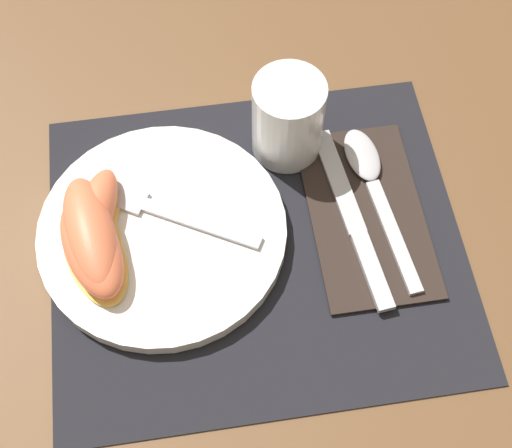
% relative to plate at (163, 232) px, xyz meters
% --- Properties ---
extents(ground_plane, '(3.00, 3.00, 0.00)m').
position_rel_plate_xyz_m(ground_plane, '(0.09, -0.02, -0.01)').
color(ground_plane, brown).
extents(placemat, '(0.41, 0.35, 0.00)m').
position_rel_plate_xyz_m(placemat, '(0.09, -0.02, -0.01)').
color(placemat, black).
rests_on(placemat, ground_plane).
extents(plate, '(0.24, 0.24, 0.02)m').
position_rel_plate_xyz_m(plate, '(0.00, 0.00, 0.00)').
color(plate, white).
rests_on(plate, placemat).
extents(juice_glass, '(0.07, 0.07, 0.09)m').
position_rel_plate_xyz_m(juice_glass, '(0.14, 0.09, 0.03)').
color(juice_glass, silver).
rests_on(juice_glass, placemat).
extents(napkin, '(0.11, 0.20, 0.00)m').
position_rel_plate_xyz_m(napkin, '(0.21, -0.01, -0.01)').
color(napkin, '#2D231E').
rests_on(napkin, placemat).
extents(knife, '(0.04, 0.21, 0.01)m').
position_rel_plate_xyz_m(knife, '(0.19, -0.01, -0.00)').
color(knife, '#BCBCC1').
rests_on(knife, napkin).
extents(spoon, '(0.05, 0.19, 0.01)m').
position_rel_plate_xyz_m(spoon, '(0.22, 0.03, -0.00)').
color(spoon, '#BCBCC1').
rests_on(spoon, napkin).
extents(fork, '(0.18, 0.11, 0.00)m').
position_rel_plate_xyz_m(fork, '(-0.01, 0.02, 0.01)').
color(fork, '#BCBCC1').
rests_on(fork, plate).
extents(citrus_wedge_0, '(0.07, 0.12, 0.03)m').
position_rel_plate_xyz_m(citrus_wedge_0, '(-0.06, 0.01, 0.02)').
color(citrus_wedge_0, '#F7C656').
rests_on(citrus_wedge_0, plate).
extents(citrus_wedge_1, '(0.07, 0.14, 0.04)m').
position_rel_plate_xyz_m(citrus_wedge_1, '(-0.07, -0.01, 0.03)').
color(citrus_wedge_1, '#F7C656').
rests_on(citrus_wedge_1, plate).
extents(citrus_wedge_2, '(0.08, 0.13, 0.04)m').
position_rel_plate_xyz_m(citrus_wedge_2, '(-0.07, -0.02, 0.02)').
color(citrus_wedge_2, '#F7C656').
rests_on(citrus_wedge_2, plate).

